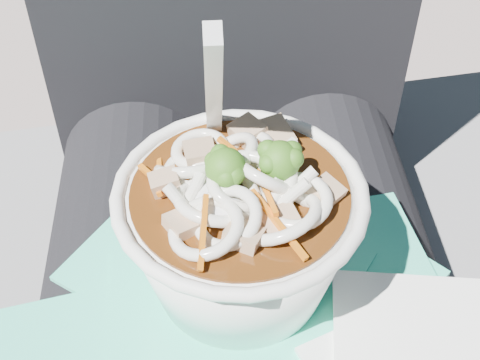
{
  "coord_description": "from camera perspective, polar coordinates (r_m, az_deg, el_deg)",
  "views": [
    {
      "loc": [
        -0.02,
        -0.28,
        0.98
      ],
      "look_at": [
        -0.01,
        0.0,
        0.7
      ],
      "focal_mm": 50.0,
      "sensor_mm": 36.0,
      "label": 1
    }
  ],
  "objects": [
    {
      "name": "lap",
      "position": [
        0.55,
        0.59,
        -14.14
      ],
      "size": [
        0.34,
        0.48,
        0.15
      ],
      "color": "black",
      "rests_on": "stone_ledge"
    },
    {
      "name": "person_body",
      "position": [
        0.58,
        -0.09,
        -4.84
      ],
      "size": [
        0.34,
        0.94,
        0.98
      ],
      "color": "black",
      "rests_on": "ground"
    },
    {
      "name": "plastic_bag",
      "position": [
        0.47,
        0.39,
        -11.6
      ],
      "size": [
        0.38,
        0.37,
        0.01
      ],
      "color": "#33D5AC",
      "rests_on": "lap"
    },
    {
      "name": "udon_bowl",
      "position": [
        0.43,
        -0.02,
        -3.84
      ],
      "size": [
        0.19,
        0.19,
        0.2
      ],
      "color": "white",
      "rests_on": "plastic_bag"
    }
  ]
}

